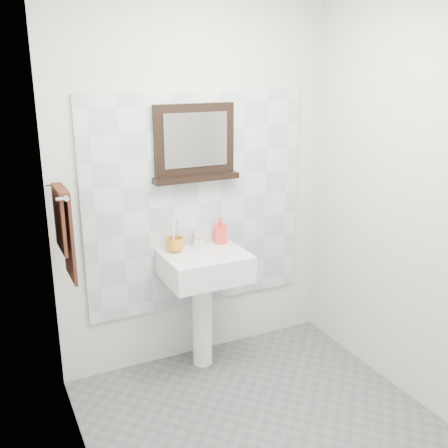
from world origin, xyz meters
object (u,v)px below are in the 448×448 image
at_px(soap_dispenser, 221,230).
at_px(hand_towel, 64,227).
at_px(pedestal_sink, 204,278).
at_px(toothbrush_cup, 175,245).
at_px(framed_mirror, 195,145).

bearing_deg(soap_dispenser, hand_towel, -154.40).
bearing_deg(pedestal_sink, toothbrush_cup, 146.81).
height_order(pedestal_sink, soap_dispenser, soap_dispenser).
relative_size(toothbrush_cup, soap_dispenser, 0.66).
relative_size(pedestal_sink, soap_dispenser, 5.15).
distance_m(soap_dispenser, framed_mirror, 0.63).
bearing_deg(toothbrush_cup, soap_dispenser, 4.61).
xyz_separation_m(soap_dispenser, hand_towel, (-1.08, -0.17, 0.22)).
height_order(toothbrush_cup, framed_mirror, framed_mirror).
xyz_separation_m(framed_mirror, hand_towel, (-0.91, -0.22, -0.38)).
bearing_deg(hand_towel, pedestal_sink, 2.16).
bearing_deg(toothbrush_cup, framed_mirror, 23.49).
distance_m(pedestal_sink, toothbrush_cup, 0.30).
bearing_deg(framed_mirror, hand_towel, -166.44).
bearing_deg(framed_mirror, pedestal_sink, -96.81).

